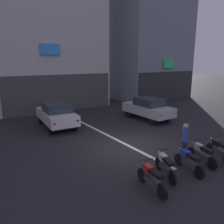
{
  "coord_description": "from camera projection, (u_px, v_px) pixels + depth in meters",
  "views": [
    {
      "loc": [
        -6.64,
        -8.25,
        4.25
      ],
      "look_at": [
        0.26,
        2.0,
        1.4
      ],
      "focal_mm": 34.88,
      "sensor_mm": 36.0,
      "label": 1
    }
  ],
  "objects": [
    {
      "name": "ground_plane",
      "position": [
        129.0,
        146.0,
        11.24
      ],
      "size": [
        120.0,
        120.0,
        0.0
      ],
      "primitive_type": "plane",
      "color": "#232328"
    },
    {
      "name": "lane_centre_line",
      "position": [
        79.0,
        121.0,
        16.09
      ],
      "size": [
        0.2,
        18.0,
        0.01
      ],
      "primitive_type": "cube",
      "color": "silver",
      "rests_on": "ground"
    },
    {
      "name": "building_far_right",
      "position": [
        140.0,
        13.0,
        26.18
      ],
      "size": [
        8.72,
        9.95,
        20.01
      ],
      "color": "gray",
      "rests_on": "ground"
    },
    {
      "name": "car_white_crossing_near",
      "position": [
        57.0,
        114.0,
        14.38
      ],
      "size": [
        2.02,
        4.21,
        1.64
      ],
      "color": "black",
      "rests_on": "ground"
    },
    {
      "name": "car_silver_parked_kerbside",
      "position": [
        148.0,
        108.0,
        16.33
      ],
      "size": [
        1.78,
        4.11,
        1.64
      ],
      "color": "black",
      "rests_on": "ground"
    },
    {
      "name": "motorcycle_red_row_leftmost",
      "position": [
        151.0,
        178.0,
        7.31
      ],
      "size": [
        0.55,
        1.66,
        0.98
      ],
      "color": "black",
      "rests_on": "ground"
    },
    {
      "name": "motorcycle_white_row_left_mid",
      "position": [
        165.0,
        165.0,
        8.18
      ],
      "size": [
        0.73,
        1.58,
        0.98
      ],
      "color": "black",
      "rests_on": "ground"
    },
    {
      "name": "motorcycle_blue_row_centre",
      "position": [
        188.0,
        161.0,
        8.54
      ],
      "size": [
        0.56,
        1.65,
        0.98
      ],
      "color": "black",
      "rests_on": "ground"
    },
    {
      "name": "motorcycle_silver_row_right_mid",
      "position": [
        201.0,
        153.0,
        9.24
      ],
      "size": [
        0.55,
        1.65,
        0.98
      ],
      "color": "black",
      "rests_on": "ground"
    },
    {
      "name": "motorcycle_black_row_rightmost",
      "position": [
        219.0,
        149.0,
        9.69
      ],
      "size": [
        0.73,
        1.58,
        0.98
      ],
      "color": "black",
      "rests_on": "ground"
    },
    {
      "name": "person_by_motorcycles",
      "position": [
        185.0,
        142.0,
        9.51
      ],
      "size": [
        0.41,
        0.41,
        1.67
      ],
      "color": "#23232D",
      "rests_on": "ground"
    }
  ]
}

